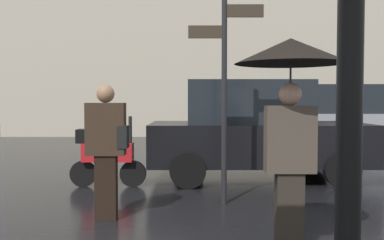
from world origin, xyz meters
TOP-DOWN VIEW (x-y plane):
  - pedestrian_with_umbrella at (0.70, 1.92)m, footprint 1.09×1.09m
  - pedestrian_with_bag at (-1.32, 3.18)m, footprint 0.52×0.24m
  - parked_scooter at (-1.76, 5.29)m, footprint 1.33×0.32m
  - parked_car_left at (0.93, 6.10)m, footprint 4.08×2.08m
  - parked_car_right at (4.61, 10.92)m, footprint 4.14×1.83m
  - street_signpost at (0.22, 4.03)m, footprint 1.08×0.08m

SIDE VIEW (x-z plane):
  - parked_scooter at x=-1.76m, z-range -0.07..1.17m
  - parked_car_left at x=0.93m, z-range 0.01..1.88m
  - pedestrian_with_bag at x=-1.32m, z-range 0.11..1.81m
  - parked_car_right at x=4.61m, z-range 0.00..1.99m
  - pedestrian_with_umbrella at x=0.70m, z-range 0.64..2.73m
  - street_signpost at x=0.22m, z-range 0.32..3.36m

